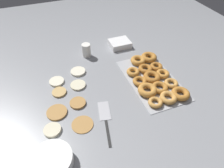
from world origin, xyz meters
name	(u,v)px	position (x,y,z in m)	size (l,w,h in m)	color
ground_plane	(90,93)	(0.00, 0.00, 0.00)	(3.00, 3.00, 0.00)	gray
pancake_0	(57,81)	(0.17, 0.16, 0.01)	(0.09, 0.09, 0.01)	silver
pancake_1	(59,92)	(0.07, 0.16, 0.01)	(0.08, 0.08, 0.01)	tan
pancake_2	(57,112)	(-0.08, 0.20, 0.01)	(0.11, 0.11, 0.01)	#B27F42
pancake_3	(78,85)	(0.09, 0.05, 0.01)	(0.09, 0.09, 0.01)	beige
pancake_4	(52,130)	(-0.18, 0.24, 0.01)	(0.09, 0.09, 0.01)	beige
pancake_5	(82,124)	(-0.20, 0.09, 0.00)	(0.11, 0.11, 0.01)	#B27F42
pancake_6	(78,103)	(-0.05, 0.08, 0.01)	(0.09, 0.09, 0.01)	#B27F42
pancake_7	(78,72)	(0.21, 0.02, 0.01)	(0.10, 0.10, 0.01)	silver
donut_tray	(153,78)	(-0.03, -0.40, 0.02)	(0.49, 0.28, 0.04)	#ADAFB5
batter_bowl	(52,161)	(-0.35, 0.26, 0.03)	(0.18, 0.18, 0.05)	white
container_stack	(120,44)	(0.41, -0.36, 0.02)	(0.13, 0.15, 0.04)	white
paper_cup	(86,50)	(0.37, -0.09, 0.05)	(0.06, 0.06, 0.10)	white
spatula	(105,115)	(-0.18, -0.03, 0.00)	(0.28, 0.09, 0.01)	black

